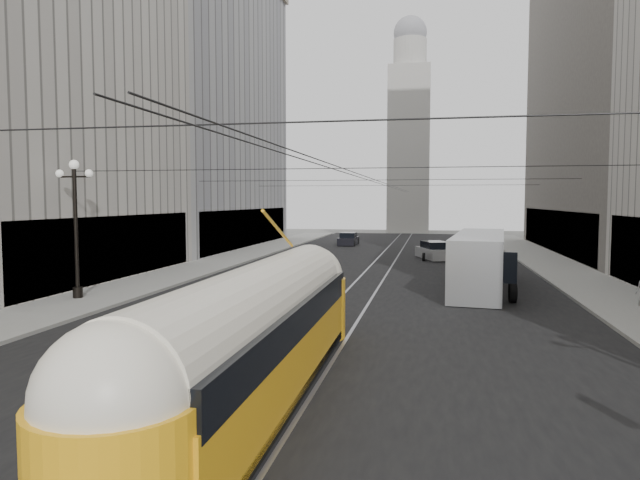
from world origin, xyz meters
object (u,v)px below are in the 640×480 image
at_px(pedestrian_crossing_a, 129,384).
at_px(pedestrian_crossing_b, 213,402).
at_px(streetcar, 257,333).
at_px(city_bus, 479,259).

height_order(pedestrian_crossing_a, pedestrian_crossing_b, pedestrian_crossing_a).
height_order(streetcar, pedestrian_crossing_a, streetcar).
relative_size(city_bus, pedestrian_crossing_b, 6.87).
bearing_deg(streetcar, pedestrian_crossing_a, -133.66).
relative_size(pedestrian_crossing_a, pedestrian_crossing_b, 1.04).
relative_size(city_bus, pedestrian_crossing_a, 6.58).
xyz_separation_m(pedestrian_crossing_a, pedestrian_crossing_b, (2.06, -0.57, -0.04)).
distance_m(city_bus, pedestrian_crossing_b, 21.84).
xyz_separation_m(streetcar, city_bus, (6.49, 18.10, 0.05)).
height_order(city_bus, pedestrian_crossing_b, city_bus).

